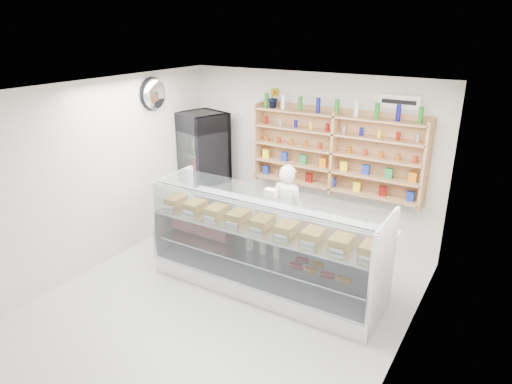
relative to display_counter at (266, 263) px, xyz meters
The scene contains 8 objects.
room 1.20m from the display_counter, 115.77° to the right, with size 5.00×5.00×5.00m.
display_counter is the anchor object (origin of this frame).
shop_worker 1.11m from the display_counter, 101.37° to the left, with size 0.55×0.36×1.52m, color white.
drinks_cooler 2.63m from the display_counter, 146.53° to the left, with size 0.92×0.90×2.06m.
wall_shelving 2.16m from the display_counter, 82.75° to the left, with size 2.84×0.28×1.33m.
potted_plant 2.80m from the display_counter, 116.47° to the left, with size 0.19×0.15×0.34m, color #1E6626.
security_mirror 3.26m from the display_counter, 165.54° to the left, with size 0.15×0.50×0.50m, color silver.
wall_sign 3.02m from the display_counter, 59.37° to the left, with size 0.62×0.03×0.20m, color white.
Camera 1 is at (3.07, -4.30, 3.54)m, focal length 32.00 mm.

